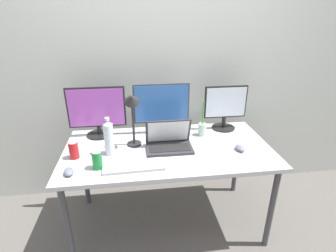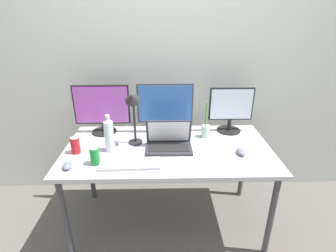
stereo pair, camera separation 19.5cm
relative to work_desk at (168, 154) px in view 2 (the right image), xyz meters
The scene contains 15 objects.
ground_plane 0.68m from the work_desk, ahead, with size 16.00×16.00×0.00m, color #5B5651.
wall_back 0.86m from the work_desk, 90.00° to the left, with size 7.00×0.08×2.60m, color silver.
work_desk is the anchor object (origin of this frame).
monitor_left 0.68m from the work_desk, 152.12° to the left, with size 0.47×0.21×0.42m.
monitor_center 0.41m from the work_desk, 93.64° to the left, with size 0.46×0.19×0.43m.
monitor_right 0.67m from the work_desk, 28.35° to the left, with size 0.37×0.20×0.39m.
laptop_silver 0.11m from the work_desk, 53.04° to the right, with size 0.35×0.22×0.22m.
keyboard_main 0.37m from the work_desk, 136.68° to the right, with size 0.41×0.15×0.02m, color #B2B2B7.
mouse_by_keyboard 0.55m from the work_desk, 12.62° to the right, with size 0.06×0.10×0.04m, color slate.
mouse_by_laptop 0.74m from the work_desk, 158.02° to the right, with size 0.06×0.10×0.04m, color slate.
water_bottle 0.48m from the work_desk, behind, with size 0.07×0.07×0.29m.
soda_can_near_keyboard 0.70m from the work_desk, behind, with size 0.07×0.07×0.13m.
soda_can_by_laptop 0.57m from the work_desk, 155.58° to the right, with size 0.07×0.07×0.13m.
bamboo_vase 0.38m from the work_desk, 29.88° to the left, with size 0.07×0.07×0.31m.
desk_lamp 0.45m from the work_desk, behind, with size 0.11×0.18×0.45m.
Camera 2 is at (-0.04, -1.79, 1.70)m, focal length 28.00 mm.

